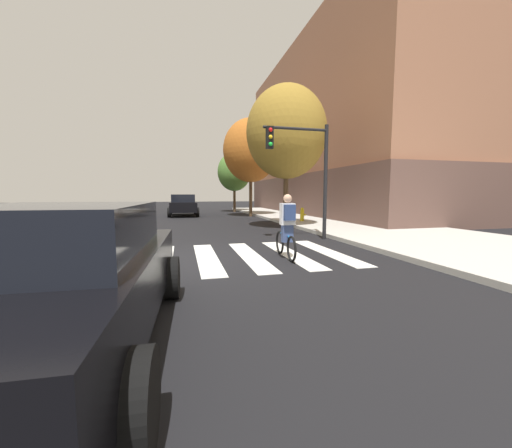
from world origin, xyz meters
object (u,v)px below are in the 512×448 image
(street_tree_far, at_px, (234,172))
(fire_hydrant, at_px, (302,214))
(street_tree_near, at_px, (286,133))
(traffic_light_near, at_px, (305,162))
(sedan_near, at_px, (64,277))
(street_tree_mid, at_px, (251,151))
(sedan_mid, at_px, (183,205))
(cyclist, at_px, (287,227))

(street_tree_far, bearing_deg, fire_hydrant, -81.67)
(street_tree_near, relative_size, street_tree_far, 1.23)
(street_tree_near, bearing_deg, traffic_light_near, -99.48)
(traffic_light_near, bearing_deg, sedan_near, -129.85)
(fire_hydrant, xyz_separation_m, street_tree_mid, (-1.59, 6.22, 4.39))
(sedan_mid, height_order, street_tree_near, street_tree_near)
(sedan_mid, distance_m, traffic_light_near, 14.51)
(traffic_light_near, relative_size, street_tree_far, 0.75)
(sedan_near, xyz_separation_m, fire_hydrant, (7.89, 12.35, -0.29))
(fire_hydrant, distance_m, street_tree_mid, 7.78)
(sedan_mid, xyz_separation_m, street_tree_mid, (4.99, -1.82, 4.07))
(sedan_near, height_order, fire_hydrant, sedan_near)
(sedan_near, distance_m, cyclist, 5.43)
(street_tree_far, bearing_deg, sedan_mid, -138.87)
(street_tree_near, bearing_deg, sedan_mid, 116.17)
(street_tree_near, bearing_deg, street_tree_mid, 89.28)
(street_tree_near, distance_m, street_tree_far, 14.16)
(sedan_near, bearing_deg, traffic_light_near, 50.15)
(traffic_light_near, height_order, fire_hydrant, traffic_light_near)
(cyclist, distance_m, fire_hydrant, 9.45)
(sedan_near, height_order, traffic_light_near, traffic_light_near)
(sedan_near, distance_m, street_tree_near, 12.74)
(cyclist, height_order, street_tree_near, street_tree_near)
(street_tree_near, xyz_separation_m, street_tree_mid, (0.10, 8.13, 0.28))
(fire_hydrant, bearing_deg, sedan_mid, 129.29)
(fire_hydrant, xyz_separation_m, street_tree_far, (-1.79, 12.23, 3.24))
(street_tree_mid, height_order, street_tree_far, street_tree_mid)
(sedan_near, relative_size, fire_hydrant, 6.00)
(street_tree_near, height_order, street_tree_far, street_tree_near)
(traffic_light_near, bearing_deg, fire_hydrant, 67.77)
(sedan_mid, height_order, traffic_light_near, traffic_light_near)
(street_tree_mid, bearing_deg, fire_hydrant, -75.67)
(sedan_mid, xyz_separation_m, street_tree_near, (4.89, -9.95, 3.79))
(traffic_light_near, relative_size, street_tree_near, 0.61)
(cyclist, xyz_separation_m, street_tree_mid, (2.44, 14.76, 4.08))
(sedan_mid, relative_size, fire_hydrant, 6.18)
(traffic_light_near, distance_m, street_tree_far, 17.93)
(sedan_mid, relative_size, traffic_light_near, 1.15)
(street_tree_mid, xyz_separation_m, street_tree_far, (-0.20, 6.01, -1.16))
(cyclist, relative_size, street_tree_far, 0.31)
(street_tree_far, bearing_deg, sedan_near, -103.94)
(cyclist, xyz_separation_m, street_tree_far, (2.24, 20.77, 2.92))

